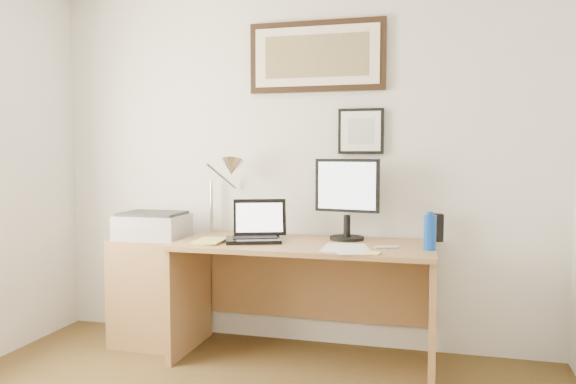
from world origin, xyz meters
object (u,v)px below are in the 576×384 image
(lcd_monitor, at_px, (347,195))
(printer, at_px, (153,225))
(desk, at_px, (307,277))
(laptop, at_px, (256,232))
(book, at_px, (197,241))
(water_bottle, at_px, (430,233))
(side_cabinet, at_px, (154,291))

(lcd_monitor, bearing_deg, printer, -173.54)
(desk, xyz_separation_m, laptop, (-0.32, -0.09, 0.29))
(book, height_order, laptop, laptop)
(desk, bearing_deg, lcd_monitor, 22.36)
(book, distance_m, lcd_monitor, 0.99)
(water_bottle, distance_m, lcd_monitor, 0.61)
(lcd_monitor, bearing_deg, laptop, -161.47)
(side_cabinet, height_order, book, book)
(desk, xyz_separation_m, printer, (-1.06, -0.05, 0.30))
(book, bearing_deg, water_bottle, 3.04)
(side_cabinet, height_order, lcd_monitor, lcd_monitor)
(water_bottle, relative_size, book, 0.87)
(water_bottle, xyz_separation_m, laptop, (-1.07, 0.07, -0.04))
(book, xyz_separation_m, lcd_monitor, (0.89, 0.33, 0.28))
(printer, bearing_deg, laptop, -2.97)
(desk, bearing_deg, side_cabinet, -178.11)
(desk, relative_size, lcd_monitor, 3.08)
(laptop, bearing_deg, lcd_monitor, 18.53)
(water_bottle, height_order, lcd_monitor, lcd_monitor)
(side_cabinet, height_order, printer, printer)
(lcd_monitor, xyz_separation_m, printer, (-1.30, -0.15, -0.22))
(water_bottle, bearing_deg, desk, 168.51)
(water_bottle, xyz_separation_m, desk, (-0.76, 0.15, -0.34))
(side_cabinet, distance_m, lcd_monitor, 1.48)
(printer, bearing_deg, water_bottle, -3.27)
(side_cabinet, xyz_separation_m, book, (0.41, -0.19, 0.39))
(lcd_monitor, height_order, printer, lcd_monitor)
(desk, xyz_separation_m, lcd_monitor, (0.24, 0.10, 0.53))
(water_bottle, distance_m, desk, 0.84)
(book, relative_size, printer, 0.53)
(book, relative_size, desk, 0.15)
(desk, distance_m, lcd_monitor, 0.58)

